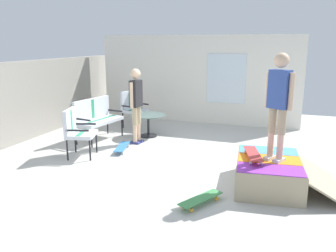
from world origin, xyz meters
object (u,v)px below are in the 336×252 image
object	(u,v)px
patio_chair_near_house	(132,106)
skateboard_by_bench	(122,147)
patio_chair_by_wall	(76,128)
patio_bench	(96,115)
person_watching	(136,100)
skateboard_on_ramp	(253,154)
skateboard_spare	(201,199)
person_skater	(279,99)
skate_ramp	(270,173)
patio_table	(148,121)

from	to	relation	value
patio_chair_near_house	skateboard_by_bench	size ratio (longest dim) A/B	1.24
patio_chair_near_house	patio_chair_by_wall	distance (m)	2.81
patio_bench	skateboard_by_bench	distance (m)	1.30
person_watching	skateboard_on_ramp	distance (m)	3.40
patio_bench	skateboard_spare	world-z (taller)	patio_bench
patio_chair_by_wall	person_watching	world-z (taller)	person_watching
person_watching	skateboard_spare	xyz separation A→B (m)	(-2.67, -2.25, -0.96)
person_skater	patio_bench	bearing A→B (deg)	69.08
skate_ramp	patio_chair_near_house	world-z (taller)	patio_chair_near_house
patio_bench	person_skater	size ratio (longest dim) A/B	0.77
patio_bench	patio_table	size ratio (longest dim) A/B	1.47
patio_bench	skateboard_by_bench	world-z (taller)	patio_bench
patio_chair_near_house	person_watching	bearing A→B (deg)	-151.57
patio_chair_by_wall	skateboard_on_ramp	world-z (taller)	patio_chair_by_wall
patio_table	patio_bench	bearing A→B (deg)	122.18
skateboard_spare	skateboard_by_bench	bearing A→B (deg)	49.05
patio_chair_by_wall	patio_table	size ratio (longest dim) A/B	1.13
patio_table	person_skater	size ratio (longest dim) A/B	0.52
skateboard_by_bench	skateboard_on_ramp	bearing A→B (deg)	-109.79
skateboard_by_bench	skateboard_spare	bearing A→B (deg)	-130.95
person_watching	skateboard_spare	size ratio (longest dim) A/B	2.22
skateboard_by_bench	skate_ramp	bearing A→B (deg)	-106.61
patio_table	skateboard_on_ramp	world-z (taller)	skateboard_on_ramp
skate_ramp	person_skater	distance (m)	1.26
patio_chair_by_wall	skateboard_by_bench	distance (m)	1.12
patio_bench	skate_ramp	bearing A→B (deg)	-110.46
skateboard_on_ramp	skate_ramp	bearing A→B (deg)	-72.06
skate_ramp	patio_chair_near_house	distance (m)	5.06
skate_ramp	patio_chair_near_house	bearing A→B (deg)	51.96
skate_ramp	patio_chair_by_wall	world-z (taller)	patio_chair_by_wall
patio_chair_near_house	skateboard_on_ramp	distance (m)	4.88
person_skater	skateboard_by_bench	world-z (taller)	person_skater
patio_chair_by_wall	patio_bench	bearing A→B (deg)	12.72
person_skater	skateboard_by_bench	distance (m)	3.72
skate_ramp	skateboard_by_bench	bearing A→B (deg)	73.39
skateboard_by_bench	skateboard_spare	world-z (taller)	same
patio_chair_by_wall	patio_table	distance (m)	2.15
skateboard_by_bench	skateboard_spare	distance (m)	3.05
patio_table	person_watching	size ratio (longest dim) A/B	0.51
skateboard_by_bench	person_watching	bearing A→B (deg)	-5.07
skate_ramp	skateboard_on_ramp	distance (m)	0.45
patio_bench	skateboard_on_ramp	distance (m)	4.30
skate_ramp	person_watching	world-z (taller)	person_watching
patio_bench	skateboard_on_ramp	world-z (taller)	patio_bench
patio_chair_near_house	patio_chair_by_wall	xyz separation A→B (m)	(-2.81, -0.02, 0.00)
skateboard_spare	skateboard_on_ramp	bearing A→B (deg)	-34.24
skateboard_on_ramp	skateboard_by_bench	bearing A→B (deg)	70.21
skateboard_by_bench	skateboard_on_ramp	world-z (taller)	skateboard_on_ramp
person_watching	person_skater	distance (m)	3.67
patio_chair_near_house	patio_table	size ratio (longest dim) A/B	1.13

